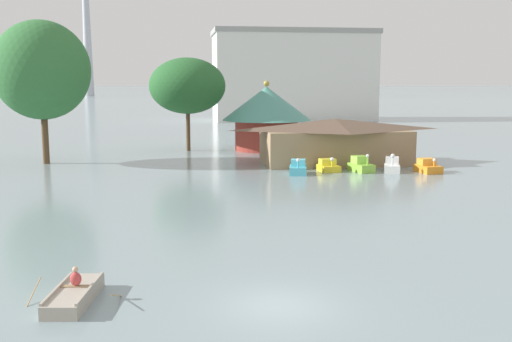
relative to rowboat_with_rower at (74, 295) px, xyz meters
name	(u,v)px	position (x,y,z in m)	size (l,w,h in m)	color
ground_plane	(278,306)	(7.55, -1.44, -0.28)	(2000.00, 2000.00, 0.00)	gray
rowboat_with_rower	(74,295)	(0.00, 0.00, 0.00)	(3.54, 3.84, 1.49)	#ADA393
pedal_boat_cyan	(298,168)	(14.79, 29.14, 0.23)	(2.01, 2.83, 1.55)	#4CB7CC
pedal_boat_yellow	(328,166)	(17.90, 30.45, 0.16)	(1.88, 2.39, 1.39)	yellow
pedal_boat_lime	(361,165)	(20.80, 29.78, 0.28)	(2.03, 2.77, 1.73)	#8CCC3F
pedal_boat_white	(392,166)	(23.52, 29.08, 0.28)	(2.01, 2.57, 1.80)	white
pedal_boat_orange	(428,167)	(26.66, 28.41, 0.21)	(1.91, 2.62, 1.41)	orange
boathouse	(335,140)	(19.84, 35.32, 2.06)	(15.38, 8.03, 4.49)	#9E7F5B
green_roof_pavilion	(266,113)	(14.87, 47.87, 4.11)	(10.61, 10.61, 8.26)	#993328
shoreline_tree_tall_left	(42,70)	(-8.91, 39.26, 8.98)	(9.44, 9.44, 14.14)	brown
shoreline_tree_mid	(187,86)	(5.55, 48.31, 7.36)	(8.94, 8.94, 10.93)	brown
background_building_block	(293,75)	(29.10, 102.23, 9.09)	(33.83, 14.75, 18.70)	silver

